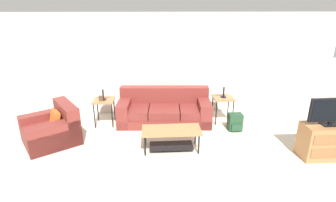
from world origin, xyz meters
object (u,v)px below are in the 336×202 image
tv_console (326,141)px  backpack (235,122)px  table_lamp_right (225,81)px  television (333,111)px  table_lamp_left (102,83)px  armchair (53,129)px  couch (164,111)px  coffee_table (171,135)px  side_table_left (104,103)px  side_table_right (223,100)px

tv_console → backpack: 1.84m
table_lamp_right → television: bearing=-49.7°
table_lamp_right → table_lamp_left: bearing=180.0°
armchair → couch: bearing=20.2°
armchair → coffee_table: 2.52m
couch → backpack: couch is taller
table_lamp_right → television: 2.33m
coffee_table → side_table_left: bearing=139.2°
table_lamp_right → coffee_table: bearing=-136.3°
tv_console → couch: bearing=148.0°
table_lamp_left → television: 4.75m
backpack → tv_console: bearing=-43.0°
side_table_right → television: bearing=-49.7°
coffee_table → television: (2.88, -0.47, 0.62)m
table_lamp_left → side_table_right: bearing=0.0°
armchair → side_table_left: armchair is taller
television → backpack: 1.98m
table_lamp_left → backpack: (3.06, -0.53, -0.85)m
couch → side_table_right: (1.44, -0.06, 0.27)m
tv_console → side_table_left: bearing=158.0°
table_lamp_right → backpack: 1.02m
tv_console → television: 0.61m
armchair → tv_console: 5.44m
table_lamp_right → tv_console: 2.44m
side_table_left → backpack: bearing=-9.8°
table_lamp_right → tv_console: table_lamp_right is taller
armchair → side_table_left: size_ratio=2.23×
couch → table_lamp_left: table_lamp_left is taller
coffee_table → backpack: coffee_table is taller
side_table_left → backpack: size_ratio=1.57×
couch → television: bearing=-32.0°
couch → coffee_table: (0.07, -1.38, 0.03)m
couch → coffee_table: 1.38m
armchair → backpack: armchair is taller
side_table_left → side_table_right: same height
couch → side_table_right: 1.47m
couch → tv_console: 3.48m
armchair → side_table_left: 1.29m
couch → side_table_right: bearing=-2.5°
side_table_left → side_table_right: size_ratio=1.00×
table_lamp_left → couch: bearing=2.5°
couch → armchair: couch is taller
armchair → tv_console: (5.36, -0.96, 0.05)m
couch → table_lamp_left: 1.64m
coffee_table → side_table_right: side_table_right is taller
couch → side_table_left: couch is taller
coffee_table → side_table_right: 1.91m
side_table_right → table_lamp_right: table_lamp_right is taller
side_table_left → backpack: (3.06, -0.53, -0.36)m
side_table_right → television: size_ratio=0.73×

